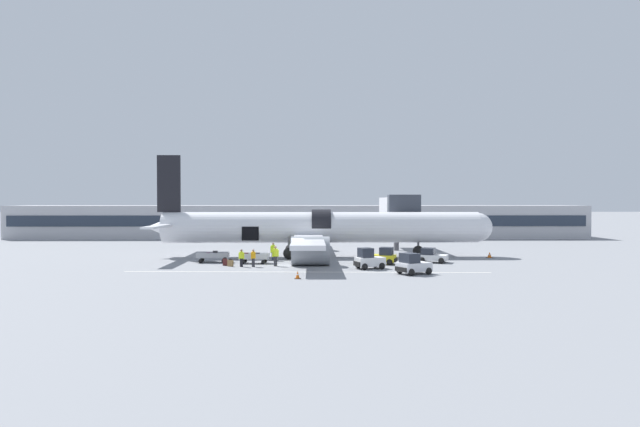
{
  "coord_description": "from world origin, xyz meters",
  "views": [
    {
      "loc": [
        1.88,
        -51.08,
        5.79
      ],
      "look_at": [
        2.77,
        4.83,
        4.56
      ],
      "focal_mm": 32.0,
      "sensor_mm": 36.0,
      "label": 1
    }
  ],
  "objects_px": {
    "baggage_tug_mid": "(369,260)",
    "ground_crew_driver": "(273,251)",
    "suitcase_on_tarmac_upright": "(225,262)",
    "baggage_cart_queued": "(214,257)",
    "baggage_tug_spare": "(383,257)",
    "ground_crew_loader_b": "(275,255)",
    "airplane": "(316,229)",
    "baggage_cart_loading": "(255,258)",
    "ground_crew_loader_a": "(296,253)",
    "ground_crew_helper": "(241,258)",
    "suitcase_on_tarmac_spare": "(230,263)",
    "baggage_tug_lead": "(432,256)",
    "ground_crew_supervisor": "(253,258)",
    "baggage_tug_rear": "(413,265)"
  },
  "relations": [
    {
      "from": "ground_crew_loader_a",
      "to": "ground_crew_driver",
      "type": "distance_m",
      "value": 2.23
    },
    {
      "from": "baggage_tug_rear",
      "to": "suitcase_on_tarmac_spare",
      "type": "distance_m",
      "value": 16.15
    },
    {
      "from": "baggage_cart_loading",
      "to": "ground_crew_supervisor",
      "type": "height_order",
      "value": "ground_crew_supervisor"
    },
    {
      "from": "baggage_cart_queued",
      "to": "ground_crew_helper",
      "type": "height_order",
      "value": "ground_crew_helper"
    },
    {
      "from": "ground_crew_loader_a",
      "to": "suitcase_on_tarmac_upright",
      "type": "relative_size",
      "value": 2.18
    },
    {
      "from": "airplane",
      "to": "ground_crew_helper",
      "type": "height_order",
      "value": "airplane"
    },
    {
      "from": "baggage_tug_spare",
      "to": "suitcase_on_tarmac_spare",
      "type": "distance_m",
      "value": 13.8
    },
    {
      "from": "baggage_tug_lead",
      "to": "ground_crew_loader_b",
      "type": "xyz_separation_m",
      "value": [
        -14.51,
        -2.77,
        0.35
      ]
    },
    {
      "from": "ground_crew_helper",
      "to": "suitcase_on_tarmac_spare",
      "type": "relative_size",
      "value": 2.24
    },
    {
      "from": "baggage_tug_rear",
      "to": "ground_crew_helper",
      "type": "bearing_deg",
      "value": 159.71
    },
    {
      "from": "baggage_tug_spare",
      "to": "ground_crew_driver",
      "type": "height_order",
      "value": "ground_crew_driver"
    },
    {
      "from": "baggage_tug_rear",
      "to": "ground_crew_loader_a",
      "type": "bearing_deg",
      "value": 134.44
    },
    {
      "from": "baggage_tug_rear",
      "to": "ground_crew_supervisor",
      "type": "height_order",
      "value": "baggage_tug_rear"
    },
    {
      "from": "baggage_tug_lead",
      "to": "baggage_cart_loading",
      "type": "distance_m",
      "value": 16.59
    },
    {
      "from": "baggage_tug_mid",
      "to": "baggage_tug_lead",
      "type": "bearing_deg",
      "value": 37.35
    },
    {
      "from": "airplane",
      "to": "baggage_tug_lead",
      "type": "relative_size",
      "value": 11.53
    },
    {
      "from": "baggage_tug_spare",
      "to": "ground_crew_driver",
      "type": "bearing_deg",
      "value": 163.09
    },
    {
      "from": "ground_crew_supervisor",
      "to": "ground_crew_helper",
      "type": "relative_size",
      "value": 1.0
    },
    {
      "from": "airplane",
      "to": "ground_crew_supervisor",
      "type": "relative_size",
      "value": 23.14
    },
    {
      "from": "baggage_tug_spare",
      "to": "baggage_cart_loading",
      "type": "relative_size",
      "value": 0.79
    },
    {
      "from": "baggage_tug_mid",
      "to": "baggage_cart_queued",
      "type": "height_order",
      "value": "baggage_tug_mid"
    },
    {
      "from": "ground_crew_loader_a",
      "to": "ground_crew_loader_b",
      "type": "relative_size",
      "value": 0.9
    },
    {
      "from": "suitcase_on_tarmac_upright",
      "to": "suitcase_on_tarmac_spare",
      "type": "height_order",
      "value": "suitcase_on_tarmac_upright"
    },
    {
      "from": "baggage_tug_spare",
      "to": "ground_crew_driver",
      "type": "xyz_separation_m",
      "value": [
        -10.23,
        3.11,
        0.27
      ]
    },
    {
      "from": "airplane",
      "to": "ground_crew_driver",
      "type": "bearing_deg",
      "value": -137.2
    },
    {
      "from": "baggage_tug_mid",
      "to": "baggage_cart_queued",
      "type": "distance_m",
      "value": 15.08
    },
    {
      "from": "airplane",
      "to": "ground_crew_supervisor",
      "type": "height_order",
      "value": "airplane"
    },
    {
      "from": "baggage_cart_queued",
      "to": "airplane",
      "type": "bearing_deg",
      "value": 27.94
    },
    {
      "from": "ground_crew_driver",
      "to": "suitcase_on_tarmac_upright",
      "type": "relative_size",
      "value": 2.39
    },
    {
      "from": "ground_crew_loader_a",
      "to": "ground_crew_supervisor",
      "type": "height_order",
      "value": "ground_crew_loader_a"
    },
    {
      "from": "ground_crew_loader_b",
      "to": "ground_crew_driver",
      "type": "xyz_separation_m",
      "value": [
        -0.5,
        4.48,
        -0.02
      ]
    },
    {
      "from": "ground_crew_loader_b",
      "to": "baggage_cart_queued",
      "type": "bearing_deg",
      "value": 152.03
    },
    {
      "from": "baggage_cart_queued",
      "to": "baggage_tug_rear",
      "type": "bearing_deg",
      "value": -27.39
    },
    {
      "from": "suitcase_on_tarmac_upright",
      "to": "suitcase_on_tarmac_spare",
      "type": "xyz_separation_m",
      "value": [
        0.58,
        -0.73,
        -0.02
      ]
    },
    {
      "from": "baggage_tug_mid",
      "to": "ground_crew_driver",
      "type": "distance_m",
      "value": 10.84
    },
    {
      "from": "baggage_tug_spare",
      "to": "suitcase_on_tarmac_upright",
      "type": "xyz_separation_m",
      "value": [
        -14.28,
        -0.85,
        -0.34
      ]
    },
    {
      "from": "ground_crew_helper",
      "to": "suitcase_on_tarmac_spare",
      "type": "bearing_deg",
      "value": 164.08
    },
    {
      "from": "ground_crew_helper",
      "to": "suitcase_on_tarmac_upright",
      "type": "xyz_separation_m",
      "value": [
        -1.6,
        1.02,
        -0.5
      ]
    },
    {
      "from": "baggage_tug_rear",
      "to": "ground_crew_loader_a",
      "type": "distance_m",
      "value": 13.6
    },
    {
      "from": "baggage_tug_spare",
      "to": "ground_crew_loader_b",
      "type": "bearing_deg",
      "value": -172.0
    },
    {
      "from": "ground_crew_supervisor",
      "to": "suitcase_on_tarmac_spare",
      "type": "xyz_separation_m",
      "value": [
        -2.06,
        0.33,
        -0.52
      ]
    },
    {
      "from": "baggage_tug_mid",
      "to": "ground_crew_driver",
      "type": "height_order",
      "value": "baggage_tug_mid"
    },
    {
      "from": "suitcase_on_tarmac_upright",
      "to": "baggage_cart_queued",
      "type": "bearing_deg",
      "value": 118.78
    },
    {
      "from": "ground_crew_helper",
      "to": "baggage_cart_queued",
      "type": "bearing_deg",
      "value": 129.71
    },
    {
      "from": "baggage_tug_rear",
      "to": "ground_crew_driver",
      "type": "bearing_deg",
      "value": 138.9
    },
    {
      "from": "baggage_tug_lead",
      "to": "suitcase_on_tarmac_spare",
      "type": "distance_m",
      "value": 18.72
    },
    {
      "from": "ground_crew_driver",
      "to": "ground_crew_supervisor",
      "type": "bearing_deg",
      "value": -105.75
    },
    {
      "from": "airplane",
      "to": "ground_crew_driver",
      "type": "distance_m",
      "value": 5.99
    },
    {
      "from": "airplane",
      "to": "suitcase_on_tarmac_spare",
      "type": "xyz_separation_m",
      "value": [
        -7.63,
        -8.53,
        -2.58
      ]
    },
    {
      "from": "ground_crew_driver",
      "to": "ground_crew_helper",
      "type": "bearing_deg",
      "value": -116.27
    }
  ]
}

